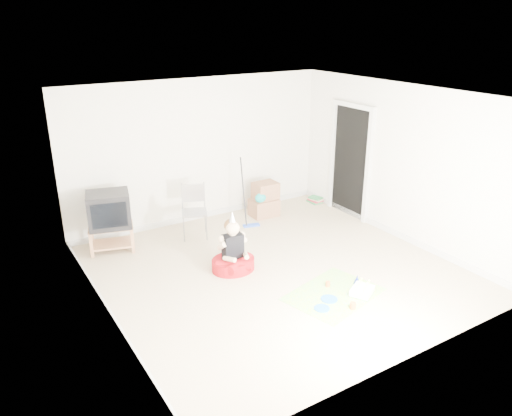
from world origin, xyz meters
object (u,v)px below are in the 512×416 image
tv_stand (112,236)px  birthday_cake (362,291)px  crt_tv (109,210)px  cardboard_boxes (264,200)px  seated_woman (233,257)px  folding_chair (194,212)px

tv_stand → birthday_cake: bearing=-51.8°
crt_tv → cardboard_boxes: bearing=14.6°
tv_stand → seated_woman: size_ratio=0.83×
crt_tv → birthday_cake: crt_tv is taller
cardboard_boxes → tv_stand: bearing=179.7°
tv_stand → cardboard_boxes: cardboard_boxes is taller
crt_tv → seated_woman: size_ratio=0.69×
folding_chair → seated_woman: 1.42m
cardboard_boxes → seated_woman: seated_woman is taller
tv_stand → seated_woman: (1.34, -1.62, -0.05)m
folding_chair → seated_woman: seated_woman is taller
folding_chair → cardboard_boxes: size_ratio=1.44×
crt_tv → folding_chair: size_ratio=0.70×
crt_tv → seated_woman: crt_tv is taller
cardboard_boxes → seated_woman: (-1.59, -1.60, -0.10)m
tv_stand → cardboard_boxes: size_ratio=1.22×
tv_stand → folding_chair: size_ratio=0.85×
tv_stand → folding_chair: bearing=-8.9°
tv_stand → birthday_cake: (2.50, -3.18, -0.21)m
tv_stand → cardboard_boxes: 2.93m
cardboard_boxes → birthday_cake: (-0.43, -3.17, -0.26)m
folding_chair → birthday_cake: bearing=-69.2°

